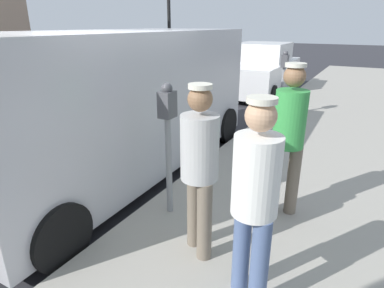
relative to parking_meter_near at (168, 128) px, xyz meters
The scene contains 9 objects.
ground_plane 1.81m from the parking_meter_near, 169.55° to the left, with size 80.00×80.00×0.00m, color #2D2D33.
sidewalk_slab 2.43m from the parking_meter_near, ahead, with size 5.00×32.00×0.15m, color #9E998E.
parking_meter_near is the anchor object (origin of this frame).
parking_meter_far 4.90m from the parking_meter_near, 90.00° to the left, with size 0.14×0.18×1.52m.
pedestrian_in_white 1.48m from the parking_meter_near, 31.85° to the right, with size 0.34×0.34×1.65m.
pedestrian_in_gray 0.79m from the parking_meter_near, 36.00° to the right, with size 0.34×0.34×1.63m.
pedestrian_in_green 1.31m from the parking_meter_near, 28.08° to the left, with size 0.34×0.34×1.72m.
parked_van 1.73m from the parking_meter_near, 150.04° to the left, with size 2.20×5.23×2.15m.
parked_sedan_ahead 8.23m from the parking_meter_near, 101.05° to the left, with size 2.06×4.45×1.65m.
Camera 1 is at (3.21, -3.03, 2.24)m, focal length 30.21 mm.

